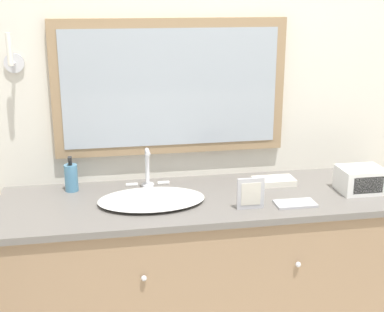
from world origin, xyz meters
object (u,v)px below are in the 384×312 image
sink_basin (151,198)px  appliance_box (361,180)px  picture_frame (251,194)px  soap_bottle (71,177)px

sink_basin → appliance_box: size_ratio=2.36×
picture_frame → sink_basin: bearing=160.4°
soap_bottle → appliance_box: soap_bottle is taller
soap_bottle → picture_frame: 0.85m
soap_bottle → appliance_box: (1.34, -0.25, -0.01)m
sink_basin → picture_frame: 0.44m
soap_bottle → appliance_box: 1.36m
sink_basin → appliance_box: bearing=-2.0°
sink_basin → soap_bottle: sink_basin is taller
sink_basin → picture_frame: (0.42, -0.15, 0.05)m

